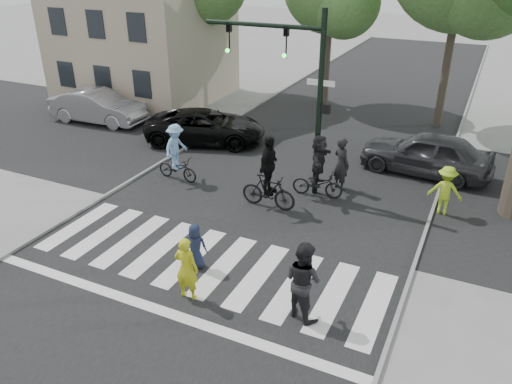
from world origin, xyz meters
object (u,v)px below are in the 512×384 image
(pedestrian_child, at_px, (195,246))
(car_suv, at_px, (206,127))
(pedestrian_woman, at_px, (186,268))
(pedestrian_adult, at_px, (303,280))
(cyclist_left, at_px, (177,156))
(car_silver, at_px, (98,106))
(cyclist_mid, at_px, (268,179))
(traffic_signal, at_px, (295,77))
(cyclist_right, at_px, (318,170))
(car_grey, at_px, (426,153))

(pedestrian_child, height_order, car_suv, car_suv)
(pedestrian_woman, relative_size, pedestrian_adult, 0.85)
(pedestrian_woman, xyz_separation_m, cyclist_left, (-4.00, 5.60, 0.08))
(pedestrian_woman, relative_size, car_silver, 0.35)
(pedestrian_adult, bearing_deg, cyclist_left, -13.63)
(cyclist_mid, xyz_separation_m, car_silver, (-10.91, 4.49, -0.21))
(traffic_signal, height_order, car_silver, traffic_signal)
(cyclist_left, height_order, cyclist_right, cyclist_right)
(pedestrian_adult, relative_size, car_suv, 0.38)
(car_suv, bearing_deg, pedestrian_adult, -157.59)
(cyclist_mid, xyz_separation_m, car_suv, (-4.88, 4.31, -0.29))
(cyclist_mid, relative_size, car_grey, 0.51)
(cyclist_left, xyz_separation_m, car_silver, (-7.07, 3.95, -0.12))
(cyclist_left, distance_m, car_silver, 8.10)
(pedestrian_woman, height_order, car_grey, pedestrian_woman)
(pedestrian_woman, height_order, cyclist_mid, cyclist_mid)
(car_grey, bearing_deg, cyclist_right, -34.75)
(cyclist_left, height_order, car_grey, cyclist_left)
(pedestrian_child, xyz_separation_m, pedestrian_adult, (3.18, -0.60, 0.33))
(pedestrian_child, bearing_deg, car_grey, -134.34)
(pedestrian_child, relative_size, cyclist_left, 0.61)
(pedestrian_child, bearing_deg, car_silver, -56.12)
(car_grey, bearing_deg, pedestrian_woman, -15.94)
(cyclist_mid, relative_size, car_silver, 0.51)
(pedestrian_woman, distance_m, cyclist_mid, 5.06)
(cyclist_mid, bearing_deg, car_silver, 157.60)
(cyclist_right, bearing_deg, car_suv, 154.65)
(car_grey, bearing_deg, cyclist_mid, -34.20)
(pedestrian_woman, bearing_deg, car_silver, -44.81)
(pedestrian_adult, distance_m, cyclist_left, 8.38)
(cyclist_mid, distance_m, car_grey, 6.43)
(cyclist_right, height_order, car_grey, cyclist_right)
(car_silver, relative_size, car_grey, 1.00)
(traffic_signal, height_order, cyclist_left, traffic_signal)
(cyclist_left, distance_m, car_suv, 3.91)
(cyclist_mid, distance_m, car_silver, 11.80)
(cyclist_right, xyz_separation_m, car_grey, (2.96, 3.48, -0.16))
(cyclist_mid, relative_size, car_suv, 0.48)
(traffic_signal, relative_size, car_silver, 1.27)
(pedestrian_adult, height_order, car_suv, pedestrian_adult)
(pedestrian_child, bearing_deg, cyclist_left, -69.42)
(cyclist_left, height_order, cyclist_mid, cyclist_mid)
(pedestrian_woman, xyz_separation_m, cyclist_mid, (-0.17, 5.05, 0.17))
(pedestrian_adult, bearing_deg, car_silver, -9.75)
(pedestrian_woman, height_order, car_silver, pedestrian_woman)
(pedestrian_child, height_order, cyclist_mid, cyclist_mid)
(pedestrian_adult, height_order, cyclist_mid, cyclist_mid)
(car_suv, relative_size, car_silver, 1.07)
(cyclist_mid, xyz_separation_m, cyclist_right, (1.15, 1.45, -0.02))
(pedestrian_woman, relative_size, cyclist_right, 0.76)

